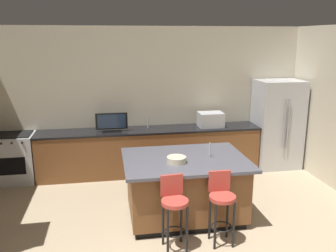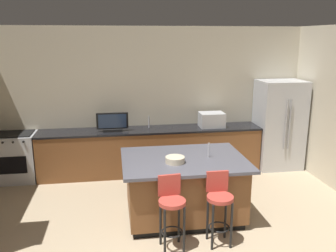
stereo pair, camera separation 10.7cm
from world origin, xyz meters
The scene contains 12 objects.
wall_back centered at (0.00, 4.03, 1.42)m, with size 6.62×0.12×2.83m, color beige.
counter_back centered at (-0.05, 3.65, 0.45)m, with size 4.31×0.62×0.89m.
kitchen_island centered at (0.24, 1.82, 0.47)m, with size 1.80×1.32×0.91m.
refrigerator centered at (2.56, 3.60, 0.90)m, with size 0.89×0.73×1.79m.
range_oven centered at (-2.61, 3.65, 0.45)m, with size 0.79×0.63×0.91m.
microwave centered at (1.16, 3.65, 1.04)m, with size 0.48×0.36×0.29m, color #B7BABF.
tv_monitor centered at (-0.79, 3.59, 1.06)m, with size 0.59×0.16×0.36m.
sink_faucet_back centered at (-0.08, 3.75, 1.01)m, with size 0.02×0.02×0.24m, color #B2B2B7.
sink_faucet_island centered at (0.60, 1.82, 1.02)m, with size 0.02×0.02×0.22m, color #B2B2B7.
bar_stool_left centered at (-0.08, 1.03, 0.57)m, with size 0.34×0.35×0.95m.
bar_stool_right centered at (0.55, 1.05, 0.57)m, with size 0.34×0.34×0.95m.
fruit_bowl centered at (0.08, 1.66, 0.95)m, with size 0.27×0.27×0.09m, color beige.
Camera 2 is at (-0.74, -2.96, 2.63)m, focal length 37.85 mm.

